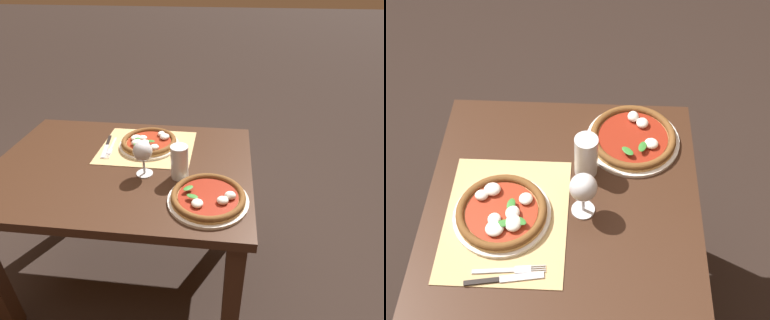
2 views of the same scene
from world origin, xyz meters
The scene contains 9 objects.
ground_plane centered at (0.00, 0.00, 0.00)m, with size 24.00×24.00×0.00m, color black.
dining_table centered at (0.00, 0.00, 0.62)m, with size 1.15×0.82×0.74m.
paper_placemat centered at (-0.08, -0.16, 0.74)m, with size 0.44×0.36×0.00m, color tan.
pizza_near centered at (-0.09, -0.17, 0.76)m, with size 0.29×0.29×0.05m.
pizza_far centered at (-0.40, 0.21, 0.76)m, with size 0.31×0.31×0.05m.
wine_glass centered at (-0.12, 0.06, 0.85)m, with size 0.08×0.08×0.16m.
pint_glass centered at (-0.27, 0.06, 0.81)m, with size 0.07×0.07×0.15m.
fork centered at (0.09, -0.13, 0.75)m, with size 0.04×0.20×0.00m.
knife centered at (0.12, -0.14, 0.75)m, with size 0.05×0.21×0.01m.
Camera 1 is at (-0.45, 1.15, 1.51)m, focal length 30.00 mm.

